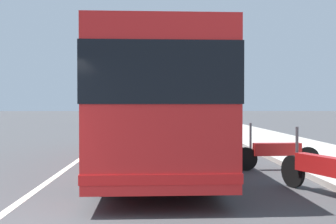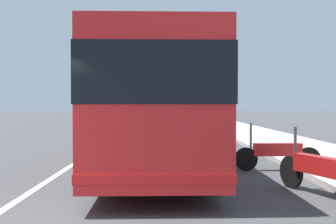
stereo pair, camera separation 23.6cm
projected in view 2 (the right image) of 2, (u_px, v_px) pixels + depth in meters
name	position (u px, v px, depth m)	size (l,w,h in m)	color
sidewalk_curb	(312.00, 153.00, 14.32)	(110.00, 3.60, 0.14)	#B2ADA3
lane_divider_line	(88.00, 155.00, 14.26)	(110.00, 0.16, 0.01)	silver
coach_bus	(155.00, 102.00, 11.87)	(11.39, 2.77, 3.15)	red
motorcycle_mid_row	(319.00, 171.00, 7.78)	(2.26, 0.90, 1.29)	black
motorcycle_far_end	(277.00, 153.00, 10.85)	(0.28, 2.30, 1.26)	black
car_oncoming	(115.00, 115.00, 39.82)	(4.57, 1.96, 1.52)	silver
car_ahead_same_lane	(110.00, 117.00, 35.07)	(4.30, 1.99, 1.55)	navy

